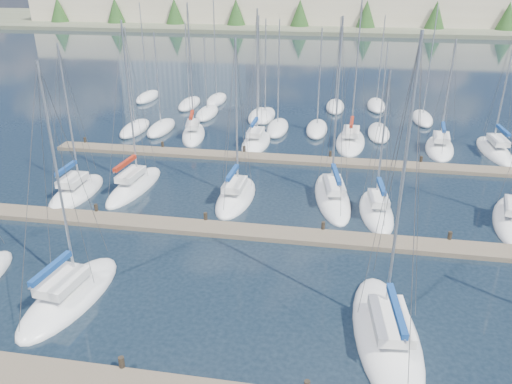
% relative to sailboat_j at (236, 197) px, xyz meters
% --- Properties ---
extents(ground, '(400.00, 400.00, 0.00)m').
position_rel_sailboat_j_xyz_m(ground, '(2.77, 38.82, -0.18)').
color(ground, '#182430').
rests_on(ground, ground).
extents(dock_mid, '(44.00, 1.93, 1.10)m').
position_rel_sailboat_j_xyz_m(dock_mid, '(2.77, -5.16, -0.03)').
color(dock_mid, '#6B5E4C').
rests_on(dock_mid, ground).
extents(dock_far, '(44.00, 1.93, 1.10)m').
position_rel_sailboat_j_xyz_m(dock_far, '(2.77, 8.84, -0.03)').
color(dock_far, '#6B5E4C').
rests_on(dock_far, ground).
extents(sailboat_j, '(2.86, 7.45, 12.53)m').
position_rel_sailboat_j_xyz_m(sailboat_j, '(0.00, 0.00, 0.00)').
color(sailboat_j, white).
rests_on(sailboat_j, ground).
extents(sailboat_i, '(3.03, 8.37, 13.47)m').
position_rel_sailboat_j_xyz_m(sailboat_i, '(-8.40, 0.61, 0.01)').
color(sailboat_i, white).
rests_on(sailboat_i, ground).
extents(sailboat_k, '(3.85, 9.47, 13.89)m').
position_rel_sailboat_j_xyz_m(sailboat_k, '(7.22, 1.24, 0.00)').
color(sailboat_k, white).
rests_on(sailboat_k, ground).
extents(sailboat_l, '(2.84, 7.11, 10.85)m').
position_rel_sailboat_j_xyz_m(sailboat_l, '(10.41, -0.73, -0.00)').
color(sailboat_l, white).
rests_on(sailboat_l, ground).
extents(sailboat_q, '(3.54, 7.72, 11.01)m').
position_rel_sailboat_j_xyz_m(sailboat_q, '(17.11, 14.33, -0.01)').
color(sailboat_q, white).
rests_on(sailboat_q, ground).
extents(sailboat_h, '(2.74, 7.05, 12.04)m').
position_rel_sailboat_j_xyz_m(sailboat_h, '(-12.37, -1.23, -0.00)').
color(sailboat_h, white).
rests_on(sailboat_h, ground).
extents(sailboat_c, '(3.83, 8.12, 13.11)m').
position_rel_sailboat_j_xyz_m(sailboat_c, '(-6.15, -13.72, -0.00)').
color(sailboat_c, white).
rests_on(sailboat_c, ground).
extents(sailboat_e, '(3.94, 9.66, 14.73)m').
position_rel_sailboat_j_xyz_m(sailboat_e, '(10.25, -14.00, -0.00)').
color(sailboat_e, white).
rests_on(sailboat_e, ground).
extents(sailboat_r, '(2.83, 8.36, 13.53)m').
position_rel_sailboat_j_xyz_m(sailboat_r, '(22.13, 14.34, 0.01)').
color(sailboat_r, white).
rests_on(sailboat_r, ground).
extents(sailboat_p, '(3.24, 8.62, 14.32)m').
position_rel_sailboat_j_xyz_m(sailboat_p, '(8.62, 14.78, -0.00)').
color(sailboat_p, white).
rests_on(sailboat_p, ground).
extents(sailboat_n, '(3.82, 7.90, 13.78)m').
position_rel_sailboat_j_xyz_m(sailboat_n, '(-7.55, 14.49, 0.02)').
color(sailboat_n, white).
rests_on(sailboat_n, ground).
extents(sailboat_m, '(4.12, 8.14, 11.07)m').
position_rel_sailboat_j_xyz_m(sailboat_m, '(19.59, -0.44, -0.01)').
color(sailboat_m, white).
rests_on(sailboat_m, ground).
extents(sailboat_o, '(2.74, 7.16, 13.46)m').
position_rel_sailboat_j_xyz_m(sailboat_o, '(-0.66, 12.94, 0.01)').
color(sailboat_o, white).
rests_on(sailboat_o, ground).
extents(distant_boats, '(36.93, 20.75, 13.30)m').
position_rel_sailboat_j_xyz_m(distant_boats, '(-1.57, 22.59, 0.11)').
color(distant_boats, '#9EA0A5').
rests_on(distant_boats, ground).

